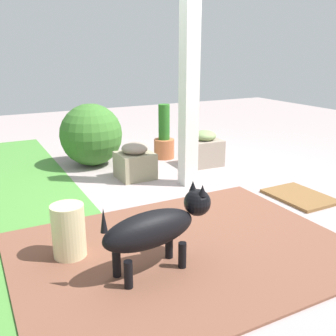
{
  "coord_description": "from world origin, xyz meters",
  "views": [
    {
      "loc": [
        -3.3,
        1.97,
        1.42
      ],
      "look_at": [
        -0.05,
        0.27,
        0.29
      ],
      "focal_mm": 41.59,
      "sensor_mm": 36.0,
      "label": 1
    }
  ],
  "objects_px": {
    "ceramic_urn": "(69,232)",
    "stone_planter_nearest": "(204,149)",
    "round_shrub": "(91,135)",
    "porch_pillar": "(189,86)",
    "dog": "(157,227)",
    "terracotta_pot_tall": "(164,139)",
    "stone_planter_mid": "(135,162)",
    "doormat": "(300,196)"
  },
  "relations": [
    {
      "from": "porch_pillar",
      "to": "dog",
      "type": "distance_m",
      "value": 1.92
    },
    {
      "from": "round_shrub",
      "to": "doormat",
      "type": "distance_m",
      "value": 2.58
    },
    {
      "from": "doormat",
      "to": "ceramic_urn",
      "type": "bearing_deg",
      "value": 92.27
    },
    {
      "from": "round_shrub",
      "to": "stone_planter_nearest",
      "type": "bearing_deg",
      "value": -117.64
    },
    {
      "from": "ceramic_urn",
      "to": "doormat",
      "type": "xyz_separation_m",
      "value": [
        0.09,
        -2.31,
        -0.19
      ]
    },
    {
      "from": "round_shrub",
      "to": "dog",
      "type": "bearing_deg",
      "value": 172.09
    },
    {
      "from": "stone_planter_mid",
      "to": "round_shrub",
      "type": "bearing_deg",
      "value": 20.15
    },
    {
      "from": "terracotta_pot_tall",
      "to": "doormat",
      "type": "xyz_separation_m",
      "value": [
        -1.95,
        -0.52,
        -0.24
      ]
    },
    {
      "from": "stone_planter_mid",
      "to": "dog",
      "type": "xyz_separation_m",
      "value": [
        -1.88,
        0.64,
        0.13
      ]
    },
    {
      "from": "stone_planter_nearest",
      "to": "dog",
      "type": "xyz_separation_m",
      "value": [
        -1.96,
        1.63,
        0.12
      ]
    },
    {
      "from": "porch_pillar",
      "to": "terracotta_pot_tall",
      "type": "bearing_deg",
      "value": -13.43
    },
    {
      "from": "stone_planter_nearest",
      "to": "round_shrub",
      "type": "bearing_deg",
      "value": 62.36
    },
    {
      "from": "terracotta_pot_tall",
      "to": "dog",
      "type": "xyz_separation_m",
      "value": [
        -2.48,
        1.32,
        0.07
      ]
    },
    {
      "from": "ceramic_urn",
      "to": "doormat",
      "type": "relative_size",
      "value": 0.63
    },
    {
      "from": "dog",
      "to": "doormat",
      "type": "relative_size",
      "value": 1.29
    },
    {
      "from": "stone_planter_nearest",
      "to": "stone_planter_mid",
      "type": "height_order",
      "value": "stone_planter_nearest"
    },
    {
      "from": "dog",
      "to": "ceramic_urn",
      "type": "distance_m",
      "value": 0.66
    },
    {
      "from": "porch_pillar",
      "to": "doormat",
      "type": "distance_m",
      "value": 1.57
    },
    {
      "from": "stone_planter_nearest",
      "to": "dog",
      "type": "distance_m",
      "value": 2.55
    },
    {
      "from": "dog",
      "to": "stone_planter_nearest",
      "type": "bearing_deg",
      "value": -39.63
    },
    {
      "from": "round_shrub",
      "to": "terracotta_pot_tall",
      "type": "xyz_separation_m",
      "value": [
        -0.14,
        -0.96,
        -0.13
      ]
    },
    {
      "from": "terracotta_pot_tall",
      "to": "doormat",
      "type": "bearing_deg",
      "value": -165.04
    },
    {
      "from": "stone_planter_nearest",
      "to": "ceramic_urn",
      "type": "height_order",
      "value": "stone_planter_nearest"
    },
    {
      "from": "porch_pillar",
      "to": "stone_planter_nearest",
      "type": "distance_m",
      "value": 1.15
    },
    {
      "from": "porch_pillar",
      "to": "stone_planter_mid",
      "type": "distance_m",
      "value": 1.06
    },
    {
      "from": "ceramic_urn",
      "to": "stone_planter_mid",
      "type": "bearing_deg",
      "value": -37.75
    },
    {
      "from": "stone_planter_mid",
      "to": "terracotta_pot_tall",
      "type": "height_order",
      "value": "terracotta_pot_tall"
    },
    {
      "from": "dog",
      "to": "ceramic_urn",
      "type": "bearing_deg",
      "value": 46.61
    },
    {
      "from": "stone_planter_mid",
      "to": "terracotta_pot_tall",
      "type": "bearing_deg",
      "value": -48.38
    },
    {
      "from": "round_shrub",
      "to": "porch_pillar",
      "type": "bearing_deg",
      "value": -149.62
    },
    {
      "from": "round_shrub",
      "to": "dog",
      "type": "relative_size",
      "value": 0.95
    },
    {
      "from": "porch_pillar",
      "to": "dog",
      "type": "relative_size",
      "value": 2.57
    },
    {
      "from": "porch_pillar",
      "to": "round_shrub",
      "type": "xyz_separation_m",
      "value": [
        1.2,
        0.7,
        -0.66
      ]
    },
    {
      "from": "terracotta_pot_tall",
      "to": "stone_planter_nearest",
      "type": "bearing_deg",
      "value": -149.71
    },
    {
      "from": "ceramic_urn",
      "to": "stone_planter_nearest",
      "type": "bearing_deg",
      "value": -54.1
    },
    {
      "from": "stone_planter_mid",
      "to": "stone_planter_nearest",
      "type": "bearing_deg",
      "value": -85.07
    },
    {
      "from": "stone_planter_mid",
      "to": "dog",
      "type": "bearing_deg",
      "value": 161.24
    },
    {
      "from": "terracotta_pot_tall",
      "to": "porch_pillar",
      "type": "bearing_deg",
      "value": 166.57
    },
    {
      "from": "stone_planter_mid",
      "to": "doormat",
      "type": "relative_size",
      "value": 0.65
    },
    {
      "from": "doormat",
      "to": "dog",
      "type": "bearing_deg",
      "value": 106.26
    },
    {
      "from": "dog",
      "to": "ceramic_urn",
      "type": "relative_size",
      "value": 2.04
    },
    {
      "from": "porch_pillar",
      "to": "round_shrub",
      "type": "distance_m",
      "value": 1.54
    }
  ]
}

